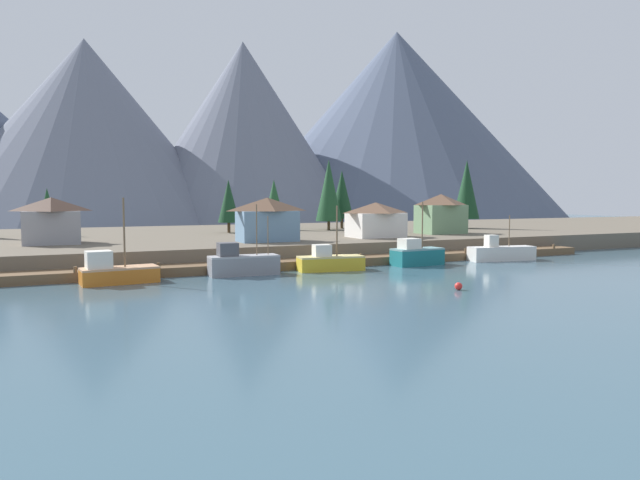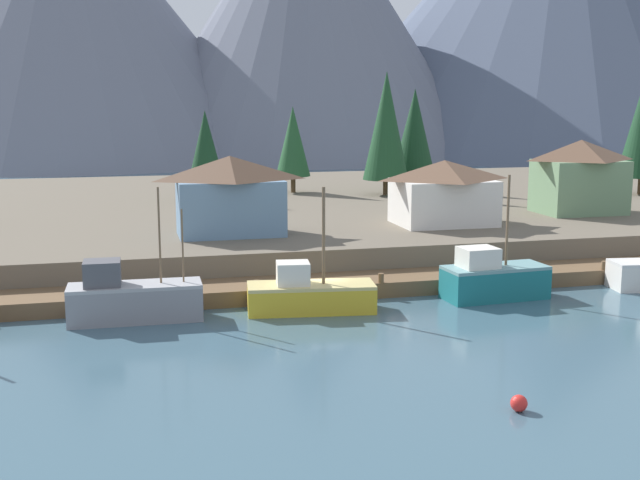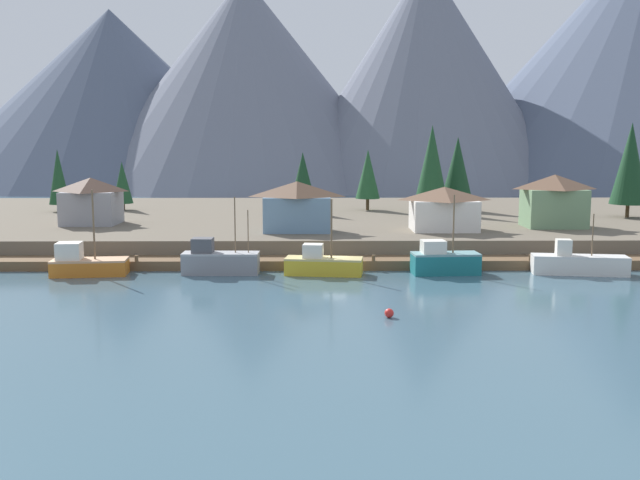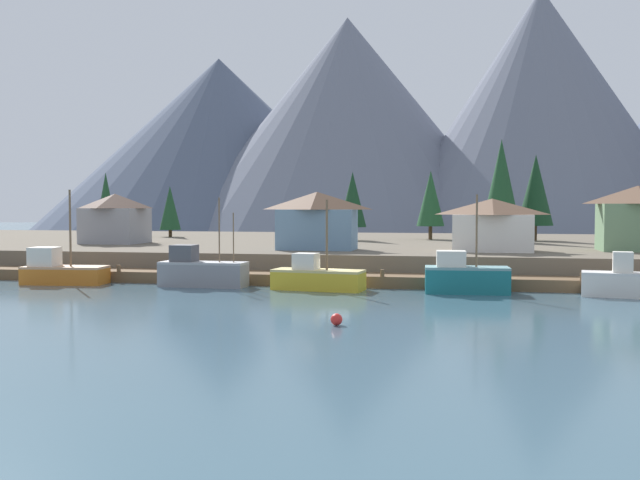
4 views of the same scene
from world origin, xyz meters
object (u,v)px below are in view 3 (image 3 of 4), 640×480
Objects in this scene: conifer_near_left at (630,163)px; house_grey at (91,200)px; house_green at (554,200)px; conifer_back_left at (368,174)px; fishing_boat_white at (578,264)px; conifer_mid_left at (457,167)px; fishing_boat_yellow at (323,264)px; fishing_boat_orange at (86,264)px; house_blue at (297,206)px; conifer_near_right at (303,177)px; house_white at (444,208)px; channel_buoy at (389,313)px; conifer_mid_right at (58,177)px; fishing_boat_teal at (444,261)px; fishing_boat_grey at (219,261)px; conifer_back_right at (432,164)px; conifer_centre at (122,183)px.

house_grey is at bearing -174.28° from conifer_near_left.
house_green is 0.81× the size of conifer_back_left.
fishing_boat_white is 39.26m from conifer_mid_left.
conifer_back_left reaches higher than fishing_boat_yellow.
house_blue is (20.44, 13.64, 4.37)m from fishing_boat_orange.
conifer_near_right is (-31.04, 16.56, 2.00)m from house_green.
house_white is at bearing 15.69° from fishing_boat_orange.
conifer_mid_right is at bearing 128.56° from channel_buoy.
house_white is 11.38× the size of channel_buoy.
conifer_back_left reaches higher than house_grey.
fishing_boat_teal is 0.84× the size of conifer_mid_right.
conifer_back_right is (26.61, 34.08, 8.41)m from fishing_boat_grey.
conifer_back_right is (-12.33, 16.81, 3.91)m from house_green.
house_white is 1.14× the size of house_grey.
house_grey is 0.75× the size of conifer_mid_right.
conifer_back_left is 0.72× the size of conifer_back_right.
conifer_near_left is at bearing 29.35° from fishing_boat_grey.
conifer_back_left reaches higher than house_green.
conifer_near_right is at bearing 88.87° from house_blue.
fishing_boat_white is 34.52m from conifer_near_left.
fishing_boat_yellow is at bearing -134.91° from house_white.
fishing_boat_grey is at bearing -127.99° from conifer_back_right.
house_white is 0.61× the size of conifer_near_left.
fishing_boat_yellow is 21.04m from house_white.
house_white is 0.98× the size of house_blue.
conifer_back_right reaches higher than conifer_near_right.
conifer_centre is (-0.80, 18.19, 1.17)m from house_grey.
conifer_back_left is (17.70, 38.60, 6.67)m from fishing_boat_grey.
house_green is at bearing -28.08° from conifer_near_right.
conifer_near_left is at bearing -23.90° from conifer_mid_left.
conifer_near_left is 1.42× the size of conifer_back_left.
conifer_mid_right reaches higher than fishing_boat_grey.
conifer_back_right is (8.92, -4.53, 1.74)m from conifer_back_left.
conifer_mid_right is at bearing 106.93° from fishing_boat_orange.
house_green is at bearing 12.46° from house_white.
conifer_centre reaches higher than fishing_boat_yellow.
conifer_back_right is (-8.96, 34.61, 8.64)m from fishing_boat_white.
fishing_boat_grey is 44.05m from conifer_back_right.
conifer_near_right is at bearing 97.86° from channel_buoy.
house_green is (38.94, 17.26, 4.50)m from fishing_boat_grey.
conifer_centre is at bearing 152.73° from fishing_boat_white.
conifer_back_left is (30.64, 39.16, 6.83)m from fishing_boat_orange.
conifer_near_left is 26.92m from conifer_back_right.
conifer_back_right is at bearing 72.07° from fishing_boat_yellow.
fishing_boat_orange is at bearing -139.04° from conifer_mid_left.
fishing_boat_yellow is 54.11m from conifer_mid_right.
house_green is 0.92× the size of house_blue.
house_blue is at bearing -133.83° from conifer_mid_left.
fishing_boat_teal is 18.90m from channel_buoy.
fishing_boat_yellow is 1.05× the size of house_green.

